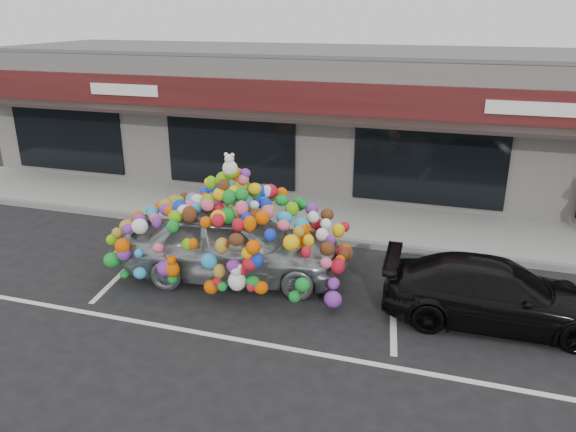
% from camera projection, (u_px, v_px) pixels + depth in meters
% --- Properties ---
extents(ground, '(90.00, 90.00, 0.00)m').
position_uv_depth(ground, '(261.00, 281.00, 12.13)').
color(ground, black).
rests_on(ground, ground).
extents(shop_building, '(24.00, 7.20, 4.31)m').
position_uv_depth(shop_building, '(346.00, 115.00, 18.93)').
color(shop_building, beige).
rests_on(shop_building, ground).
extents(sidewalk, '(26.00, 3.00, 0.15)m').
position_uv_depth(sidewalk, '(311.00, 217.00, 15.68)').
color(sidewalk, gray).
rests_on(sidewalk, ground).
extents(kerb, '(26.00, 0.18, 0.16)m').
position_uv_depth(kerb, '(295.00, 236.00, 14.34)').
color(kerb, slate).
rests_on(kerb, ground).
extents(parking_stripe_left, '(0.73, 4.37, 0.01)m').
position_uv_depth(parking_stripe_left, '(137.00, 258.00, 13.21)').
color(parking_stripe_left, silver).
rests_on(parking_stripe_left, ground).
extents(parking_stripe_mid, '(0.73, 4.37, 0.01)m').
position_uv_depth(parking_stripe_mid, '(393.00, 295.00, 11.51)').
color(parking_stripe_mid, silver).
rests_on(parking_stripe_mid, ground).
extents(lane_line, '(14.00, 0.12, 0.01)m').
position_uv_depth(lane_line, '(326.00, 355.00, 9.50)').
color(lane_line, silver).
rests_on(lane_line, ground).
extents(toy_car, '(3.34, 5.19, 2.88)m').
position_uv_depth(toy_car, '(234.00, 235.00, 12.00)').
color(toy_car, '#A0A6AA').
rests_on(toy_car, ground).
extents(black_sedan, '(1.85, 4.18, 1.19)m').
position_uv_depth(black_sedan, '(496.00, 293.00, 10.33)').
color(black_sedan, black).
rests_on(black_sedan, ground).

